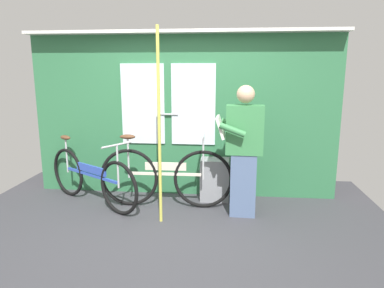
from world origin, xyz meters
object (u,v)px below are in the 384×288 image
trash_bin_by_wall (215,179)px  handrail_pole (159,128)px  bicycle_leaning_behind (165,177)px  bicycle_near_door (91,178)px  passenger_reading_newspaper (243,149)px

trash_bin_by_wall → handrail_pole: size_ratio=0.26×
bicycle_leaning_behind → trash_bin_by_wall: (0.63, 0.32, -0.12)m
bicycle_leaning_behind → bicycle_near_door: bearing=179.4°
bicycle_leaning_behind → trash_bin_by_wall: bicycle_leaning_behind is taller
passenger_reading_newspaper → trash_bin_by_wall: (-0.35, 0.50, -0.55)m
passenger_reading_newspaper → handrail_pole: (-0.95, -0.28, 0.28)m
trash_bin_by_wall → bicycle_leaning_behind: bearing=-152.9°
bicycle_near_door → handrail_pole: size_ratio=0.68×
bicycle_near_door → handrail_pole: handrail_pole is taller
trash_bin_by_wall → handrail_pole: bearing=-127.6°
bicycle_near_door → passenger_reading_newspaper: passenger_reading_newspaper is taller
handrail_pole → bicycle_leaning_behind: bearing=93.2°
bicycle_leaning_behind → passenger_reading_newspaper: bearing=-11.7°
trash_bin_by_wall → passenger_reading_newspaper: bearing=-55.1°
bicycle_near_door → handrail_pole: 1.33m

